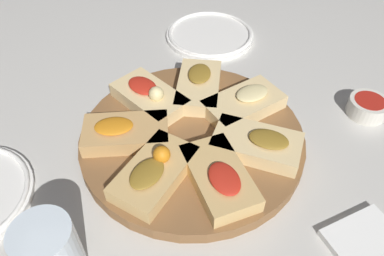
{
  "coord_description": "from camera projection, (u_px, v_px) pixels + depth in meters",
  "views": [
    {
      "loc": [
        -0.47,
        0.05,
        0.51
      ],
      "look_at": [
        0.0,
        0.0,
        0.04
      ],
      "focal_mm": 35.0,
      "sensor_mm": 36.0,
      "label": 1
    }
  ],
  "objects": [
    {
      "name": "focaccia_slice_0",
      "position": [
        257.0,
        144.0,
        0.63
      ],
      "size": [
        0.14,
        0.17,
        0.04
      ],
      "color": "#E5C689",
      "rests_on": "serving_board"
    },
    {
      "name": "ground_plane",
      "position": [
        192.0,
        143.0,
        0.69
      ],
      "size": [
        3.0,
        3.0,
        0.0
      ],
      "primitive_type": "plane",
      "color": "beige"
    },
    {
      "name": "dipping_bowl",
      "position": [
        368.0,
        106.0,
        0.73
      ],
      "size": [
        0.08,
        0.08,
        0.03
      ],
      "color": "silver",
      "rests_on": "ground_plane"
    },
    {
      "name": "napkin_stack",
      "position": [
        377.0,
        254.0,
        0.53
      ],
      "size": [
        0.15,
        0.14,
        0.01
      ],
      "primitive_type": "cube",
      "rotation": [
        0.0,
        0.0,
        0.33
      ],
      "color": "white",
      "rests_on": "ground_plane"
    },
    {
      "name": "focaccia_slice_4",
      "position": [
        125.0,
        131.0,
        0.66
      ],
      "size": [
        0.08,
        0.15,
        0.04
      ],
      "color": "tan",
      "rests_on": "serving_board"
    },
    {
      "name": "focaccia_slice_2",
      "position": [
        199.0,
        86.0,
        0.75
      ],
      "size": [
        0.16,
        0.11,
        0.04
      ],
      "color": "#E5C689",
      "rests_on": "serving_board"
    },
    {
      "name": "water_glass",
      "position": [
        50.0,
        253.0,
        0.48
      ],
      "size": [
        0.08,
        0.08,
        0.11
      ],
      "primitive_type": "cylinder",
      "color": "silver",
      "rests_on": "ground_plane"
    },
    {
      "name": "focaccia_slice_6",
      "position": [
        219.0,
        177.0,
        0.59
      ],
      "size": [
        0.16,
        0.12,
        0.04
      ],
      "color": "tan",
      "rests_on": "serving_board"
    },
    {
      "name": "focaccia_slice_5",
      "position": [
        155.0,
        172.0,
        0.59
      ],
      "size": [
        0.17,
        0.15,
        0.05
      ],
      "color": "tan",
      "rests_on": "serving_board"
    },
    {
      "name": "focaccia_slice_3",
      "position": [
        149.0,
        97.0,
        0.72
      ],
      "size": [
        0.17,
        0.16,
        0.05
      ],
      "color": "#E5C689",
      "rests_on": "serving_board"
    },
    {
      "name": "plate_right",
      "position": [
        210.0,
        34.0,
        0.94
      ],
      "size": [
        0.22,
        0.22,
        0.02
      ],
      "color": "white",
      "rests_on": "ground_plane"
    },
    {
      "name": "serving_board",
      "position": [
        192.0,
        138.0,
        0.68
      ],
      "size": [
        0.4,
        0.4,
        0.02
      ],
      "primitive_type": "cylinder",
      "color": "brown",
      "rests_on": "ground_plane"
    },
    {
      "name": "focaccia_slice_1",
      "position": [
        244.0,
        103.0,
        0.71
      ],
      "size": [
        0.14,
        0.17,
        0.04
      ],
      "color": "#E5C689",
      "rests_on": "serving_board"
    }
  ]
}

